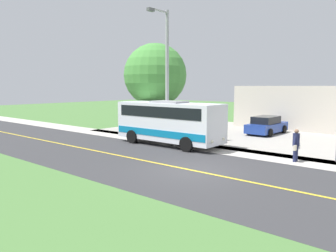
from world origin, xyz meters
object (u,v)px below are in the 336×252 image
shuttle_bus_front (169,121)px  street_light_pole (166,72)px  parked_car_near (267,125)px  tree_curbside (155,75)px  pedestrian_with_bags (296,144)px

shuttle_bus_front → street_light_pole: bearing=-124.1°
street_light_pole → parked_car_near: size_ratio=1.99×
shuttle_bus_front → tree_curbside: size_ratio=1.04×
shuttle_bus_front → street_light_pole: 3.32m
shuttle_bus_front → parked_car_near: (-8.91, 2.92, -0.91)m
pedestrian_with_bags → parked_car_near: 9.97m
pedestrian_with_bags → street_light_pole: street_light_pole is taller
street_light_pole → tree_curbside: bearing=-127.7°
street_light_pole → tree_curbside: size_ratio=1.22×
street_light_pole → pedestrian_with_bags: bearing=90.0°
tree_curbside → street_light_pole: bearing=52.3°
pedestrian_with_bags → parked_car_near: pedestrian_with_bags is taller
parked_car_near → shuttle_bus_front: bearing=-18.1°
street_light_pole → tree_curbside: (-2.51, -3.25, -0.11)m
shuttle_bus_front → pedestrian_with_bags: size_ratio=4.46×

